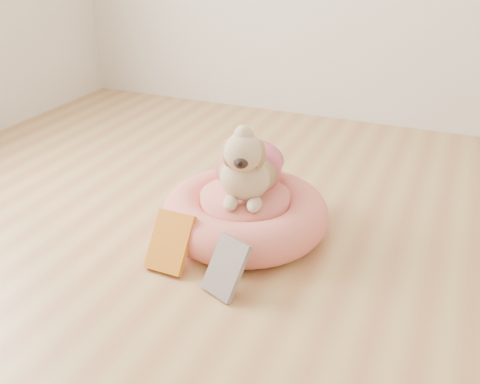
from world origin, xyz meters
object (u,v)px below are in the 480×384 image
at_px(dog, 248,154).
at_px(pet_bed, 245,214).
at_px(book_yellow, 170,242).
at_px(book_white, 226,267).

bearing_deg(dog, pet_bed, -117.34).
distance_m(pet_bed, dog, 0.25).
relative_size(book_yellow, book_white, 1.08).
xyz_separation_m(pet_bed, book_white, (0.09, -0.39, 0.01)).
bearing_deg(pet_bed, book_yellow, -115.61).
distance_m(pet_bed, book_yellow, 0.36).
xyz_separation_m(dog, book_yellow, (-0.16, -0.35, -0.24)).
relative_size(pet_bed, book_yellow, 3.03).
bearing_deg(book_white, dog, 124.99).
xyz_separation_m(book_yellow, book_white, (0.25, -0.06, -0.00)).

